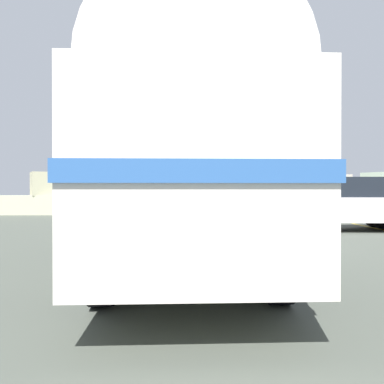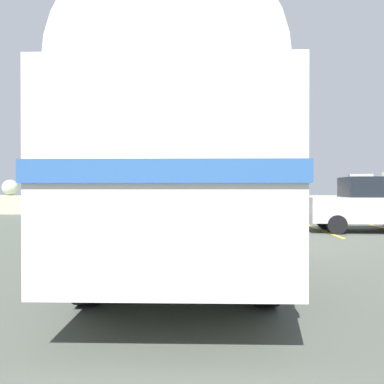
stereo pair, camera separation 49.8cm
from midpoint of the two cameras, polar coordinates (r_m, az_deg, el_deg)
ground at (r=9.96m, az=11.18°, el=-8.02°), size 32.00×26.00×0.02m
breakwater at (r=21.62m, az=7.00°, el=-1.42°), size 31.36×2.55×2.48m
vintage_coach at (r=7.29m, az=0.92°, el=4.97°), size 2.69×8.66×3.70m
parked_car_nearest at (r=14.05m, az=26.84°, el=-1.64°), size 4.19×1.94×1.86m
lamp_post at (r=16.83m, az=10.88°, el=9.04°), size 0.53×0.86×7.15m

